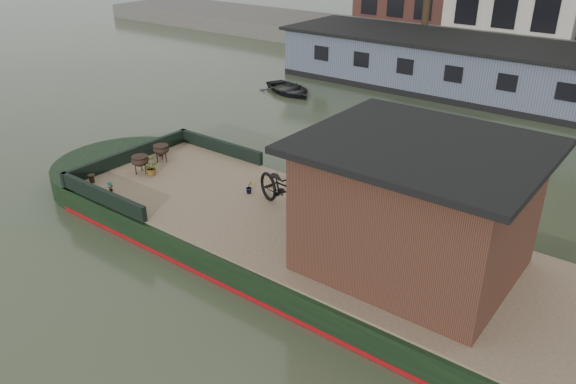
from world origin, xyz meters
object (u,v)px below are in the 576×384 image
Objects in this scene: bicycle at (283,190)px; brazier_front at (140,165)px; cabin at (416,206)px; dinghy at (289,86)px; brazier_rear at (161,153)px; potted_plant_a at (294,216)px.

brazier_front is at bearing 119.85° from bicycle.
dinghy is at bearing 136.54° from cabin.
bicycle reaches higher than dinghy.
brazier_rear is at bearing 108.35° from bicycle.
brazier_front is (-4.12, -0.55, -0.29)m from bicycle.
bicycle is 4.30× the size of brazier_front.
brazier_front reaches higher than dinghy.
bicycle is 0.74× the size of dinghy.
dinghy is at bearing 106.00° from brazier_front.
bicycle is 5.59× the size of potted_plant_a.
brazier_rear is 9.46m from dinghy.
brazier_rear reaches higher than dinghy.
cabin reaches higher than bicycle.
brazier_front reaches higher than brazier_rear.
brazier_front is 1.03× the size of brazier_rear.
brazier_front is 0.86m from brazier_rear.
cabin is 11.17× the size of potted_plant_a.
brazier_rear reaches higher than potted_plant_a.
bicycle reaches higher than brazier_front.
potted_plant_a is (-2.64, -0.05, -1.05)m from cabin.
dinghy is at bearing 106.36° from brazier_rear.
brazier_rear is (-4.81, 0.57, 0.05)m from potted_plant_a.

